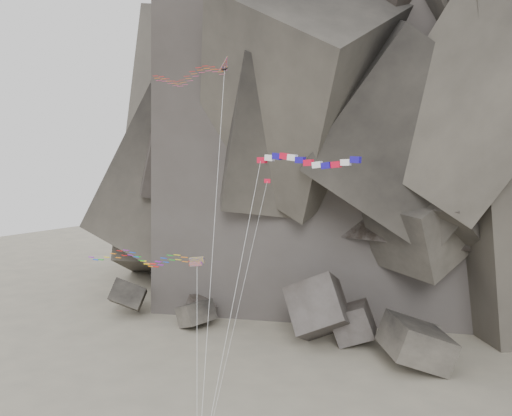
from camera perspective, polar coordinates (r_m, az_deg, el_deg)
The scene contains 6 objects.
headland at distance 110.59m, azimuth 17.35°, elevation 13.67°, with size 110.00×70.00×84.00m, color #534D44, non-canonical shape.
boulder_field at distance 79.60m, azimuth 5.59°, elevation -11.76°, with size 76.09×18.05×10.60m.
delta_kite at distance 52.06m, azimuth -7.14°, elevation 12.92°, with size 11.89×9.91×32.85m.
banner_kite at distance 45.57m, azimuth 4.89°, elevation 4.58°, with size 9.13×9.89×24.62m.
parafoil_kite at distance 49.65m, azimuth -11.75°, elevation -4.86°, with size 15.13×4.57×16.40m.
pennant_kite at distance 44.88m, azimuth -0.61°, elevation -4.79°, with size 1.32×8.05×22.53m.
Camera 1 is at (30.84, -35.04, 26.30)m, focal length 40.00 mm.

